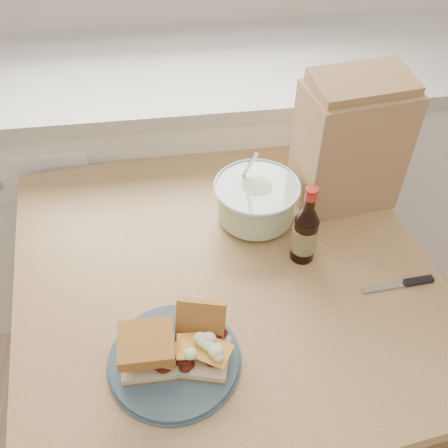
{
  "coord_description": "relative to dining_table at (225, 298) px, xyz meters",
  "views": [
    {
      "loc": [
        0.01,
        0.19,
        1.69
      ],
      "look_at": [
        0.12,
        1.01,
        0.88
      ],
      "focal_mm": 40.0,
      "sensor_mm": 36.0,
      "label": 1
    }
  ],
  "objects": [
    {
      "name": "coleslaw_bowl",
      "position": [
        0.1,
        0.16,
        0.17
      ],
      "size": [
        0.21,
        0.21,
        0.21
      ],
      "color": "silver",
      "rests_on": "dining_table"
    },
    {
      "name": "dining_table",
      "position": [
        0.0,
        0.0,
        0.0
      ],
      "size": [
        1.06,
        1.06,
        0.8
      ],
      "rotation": [
        0.0,
        0.0,
        0.12
      ],
      "color": "tan",
      "rests_on": "ground"
    },
    {
      "name": "paper_bag",
      "position": [
        0.34,
        0.21,
        0.28
      ],
      "size": [
        0.27,
        0.19,
        0.32
      ],
      "primitive_type": "cube",
      "rotation": [
        0.0,
        0.0,
        0.13
      ],
      "color": "#AD8453",
      "rests_on": "dining_table"
    },
    {
      "name": "sandwich_right",
      "position": [
        -0.08,
        -0.22,
        0.16
      ],
      "size": [
        0.12,
        0.16,
        0.09
      ],
      "rotation": [
        0.0,
        0.0,
        -0.26
      ],
      "color": "beige",
      "rests_on": "plate"
    },
    {
      "name": "knife",
      "position": [
        0.41,
        -0.11,
        0.12
      ],
      "size": [
        0.17,
        0.03,
        0.01
      ],
      "rotation": [
        0.0,
        0.0,
        0.06
      ],
      "color": "silver",
      "rests_on": "dining_table"
    },
    {
      "name": "cabinet_run",
      "position": [
        -0.11,
        0.75,
        -0.21
      ],
      "size": [
        2.5,
        0.64,
        0.94
      ],
      "color": "white",
      "rests_on": "ground"
    },
    {
      "name": "beer_bottle",
      "position": [
        0.19,
        0.01,
        0.2
      ],
      "size": [
        0.06,
        0.06,
        0.21
      ],
      "rotation": [
        0.0,
        0.0,
        -0.11
      ],
      "color": "black",
      "rests_on": "dining_table"
    },
    {
      "name": "plate",
      "position": [
        -0.13,
        -0.23,
        0.12
      ],
      "size": [
        0.26,
        0.26,
        0.02
      ],
      "primitive_type": "cylinder",
      "color": "#3C5261",
      "rests_on": "dining_table"
    },
    {
      "name": "sandwich_left",
      "position": [
        -0.18,
        -0.23,
        0.17
      ],
      "size": [
        0.11,
        0.1,
        0.08
      ],
      "rotation": [
        0.0,
        0.0,
        -0.01
      ],
      "color": "beige",
      "rests_on": "plate"
    }
  ]
}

